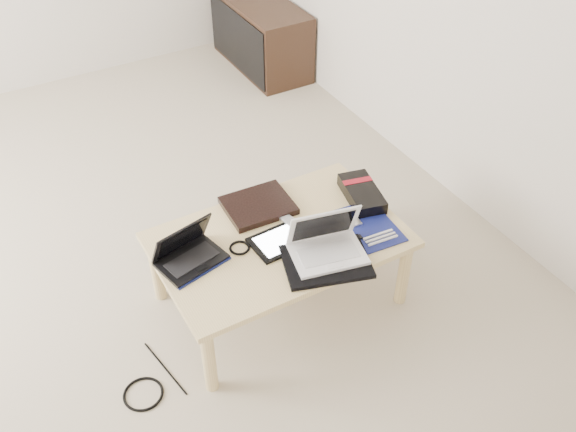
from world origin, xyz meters
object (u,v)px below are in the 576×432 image
coffee_table (279,246)px  white_laptop (326,244)px  media_cabinet (260,35)px  netbook (188,253)px  gpu_box (362,193)px

coffee_table → white_laptop: (0.12, -0.20, 0.11)m
media_cabinet → netbook: bearing=-124.6°
netbook → media_cabinet: bearing=55.4°
netbook → white_laptop: (0.53, -0.27, 0.02)m
netbook → gpu_box: size_ratio=1.00×
coffee_table → media_cabinet: (1.06, 2.19, -0.10)m
media_cabinet → white_laptop: size_ratio=2.57×
gpu_box → coffee_table: bearing=-174.3°
white_laptop → gpu_box: bearing=34.5°
media_cabinet → netbook: size_ratio=2.87×
white_laptop → coffee_table: bearing=121.5°
coffee_table → media_cabinet: 2.43m
coffee_table → netbook: bearing=170.6°
netbook → gpu_box: netbook is taller
coffee_table → media_cabinet: media_cabinet is taller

